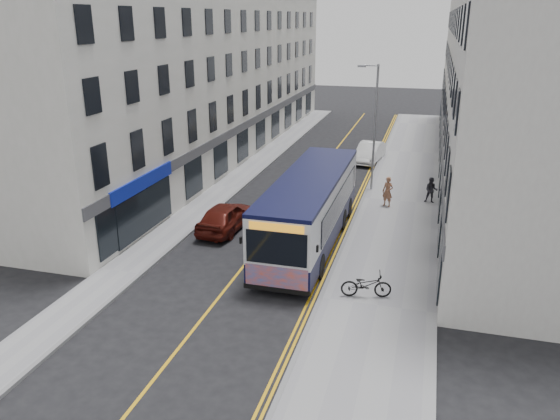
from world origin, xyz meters
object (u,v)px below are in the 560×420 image
Objects in this scene: city_bus at (310,207)px; car_maroon at (226,216)px; pedestrian_far at (431,190)px; pedestrian_near at (388,192)px; bicycle at (366,285)px; car_white at (369,152)px; streetlamp at (374,124)px.

car_maroon is at bearing 173.41° from city_bus.
pedestrian_near is at bearing -147.08° from pedestrian_far.
pedestrian_near is (-0.19, 11.46, 0.36)m from bicycle.
pedestrian_near is 0.39× the size of car_white.
car_maroon is at bearing 43.47° from bicycle.
pedestrian_near is at bearing 63.30° from city_bus.
pedestrian_near is 0.39× the size of car_maroon.
city_bus is at bearing -101.02° from streetlamp.
pedestrian_far is (2.28, 12.82, 0.25)m from bicycle.
pedestrian_far is at bearing 50.05° from pedestrian_near.
pedestrian_near is (1.36, -3.19, -3.38)m from streetlamp.
pedestrian_far is (3.83, -1.84, -3.49)m from streetlamp.
streetlamp is 5.17× the size of pedestrian_far.
city_bus is 6.21m from bicycle.
city_bus is at bearing 176.52° from car_maroon.
pedestrian_near is 9.86m from car_maroon.
pedestrian_near reaches higher than pedestrian_far.
pedestrian_far is at bearing -22.10° from bicycle.
car_white is (-0.97, 7.46, -3.63)m from streetlamp.
bicycle is at bearing -67.77° from pedestrian_near.
streetlamp is 4.00× the size of bicycle.
car_maroon is at bearing -100.92° from car_white.
bicycle is 11.47m from pedestrian_near.
car_maroon reaches higher than car_white.
bicycle is 13.02m from pedestrian_far.
city_bus is at bearing 22.29° from bicycle.
streetlamp is 15.20m from bicycle.
streetlamp is 4.84m from pedestrian_near.
car_white is (-4.80, 9.30, -0.14)m from pedestrian_far.
pedestrian_near reaches higher than car_white.
city_bus reaches higher than car_maroon.
bicycle is at bearing -83.96° from streetlamp.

